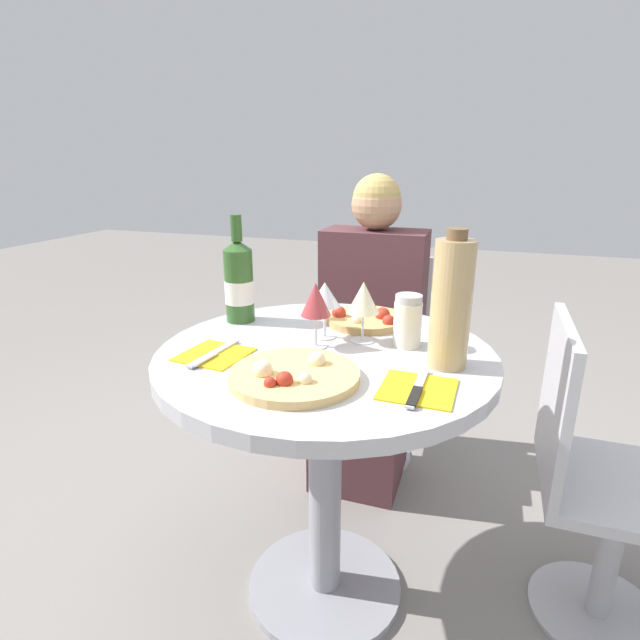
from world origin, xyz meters
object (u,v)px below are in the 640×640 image
chair_behind_diner (374,362)px  pizza_large (293,375)px  dining_table (325,412)px  seated_diner (367,349)px  tall_carafe (451,304)px  chair_empty_side (596,486)px  wine_bottle (239,282)px

chair_behind_diner → pizza_large: chair_behind_diner is taller
dining_table → pizza_large: pizza_large is taller
seated_diner → pizza_large: seated_diner is taller
chair_behind_diner → tall_carafe: (0.33, -0.78, 0.49)m
chair_empty_side → pizza_large: chair_empty_side is taller
dining_table → chair_empty_side: 0.72m
chair_behind_diner → chair_empty_side: (0.72, -0.62, 0.00)m
tall_carafe → chair_behind_diner: bearing=113.2°
dining_table → chair_behind_diner: (-0.04, 0.78, -0.18)m
dining_table → chair_behind_diner: 0.80m
wine_bottle → dining_table: bearing=-25.3°
dining_table → tall_carafe: tall_carafe is taller
chair_behind_diner → dining_table: bearing=93.1°
wine_bottle → pizza_large: bearing=-48.3°
chair_behind_diner → seated_diner: 0.17m
seated_diner → pizza_large: bearing=92.2°
chair_empty_side → pizza_large: bearing=-63.2°
pizza_large → wine_bottle: bearing=131.7°
dining_table → seated_diner: (-0.04, 0.64, -0.07)m
wine_bottle → tall_carafe: size_ratio=0.98×
wine_bottle → tall_carafe: bearing=-13.8°
wine_bottle → tall_carafe: (0.60, -0.15, 0.03)m
chair_empty_side → wine_bottle: size_ratio=2.72×
seated_diner → wine_bottle: size_ratio=3.78×
dining_table → chair_empty_side: size_ratio=1.01×
chair_behind_diner → wine_bottle: (-0.27, -0.63, 0.46)m
seated_diner → chair_empty_side: 0.87m
seated_diner → pizza_large: 0.87m
chair_behind_diner → chair_empty_side: same height
chair_empty_side → seated_diner: bearing=-123.7°
seated_diner → dining_table: bearing=93.7°
chair_behind_diner → chair_empty_side: bearing=139.5°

